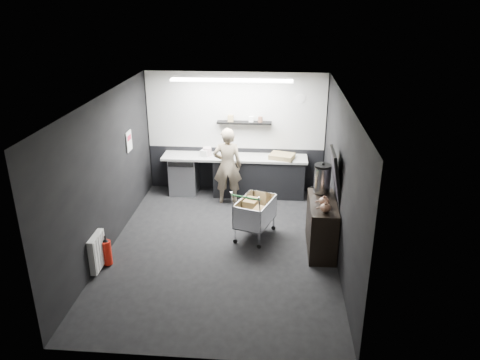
{
  "coord_description": "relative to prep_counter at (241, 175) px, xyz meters",
  "views": [
    {
      "loc": [
        0.92,
        -7.3,
        4.29
      ],
      "look_at": [
        0.29,
        0.4,
        1.16
      ],
      "focal_mm": 35.0,
      "sensor_mm": 36.0,
      "label": 1
    }
  ],
  "objects": [
    {
      "name": "white_container",
      "position": [
        -0.8,
        -0.05,
        0.51
      ],
      "size": [
        0.19,
        0.17,
        0.14
      ],
      "primitive_type": "cube",
      "rotation": [
        0.0,
        0.0,
        -0.34
      ],
      "color": "white",
      "rests_on": "prep_counter"
    },
    {
      "name": "poster",
      "position": [
        -2.12,
        -1.12,
        1.09
      ],
      "size": [
        0.02,
        0.3,
        0.4
      ],
      "primitive_type": "cube",
      "color": "white",
      "rests_on": "wall_left"
    },
    {
      "name": "wall_back",
      "position": [
        -0.14,
        0.33,
        0.89
      ],
      "size": [
        5.5,
        0.0,
        5.5
      ],
      "primitive_type": "plane",
      "rotation": [
        1.57,
        0.0,
        0.0
      ],
      "color": "black",
      "rests_on": "floor"
    },
    {
      "name": "wall_left",
      "position": [
        -2.14,
        -2.42,
        0.89
      ],
      "size": [
        0.0,
        5.5,
        5.5
      ],
      "primitive_type": "plane",
      "rotation": [
        1.57,
        0.0,
        1.57
      ],
      "color": "black",
      "rests_on": "floor"
    },
    {
      "name": "ceiling",
      "position": [
        -0.14,
        -2.42,
        2.24
      ],
      "size": [
        5.5,
        5.5,
        0.0
      ],
      "primitive_type": "plane",
      "rotation": [
        3.14,
        0.0,
        0.0
      ],
      "color": "silver",
      "rests_on": "wall_back"
    },
    {
      "name": "prep_counter",
      "position": [
        0.0,
        0.0,
        0.0
      ],
      "size": [
        3.2,
        0.61,
        0.9
      ],
      "color": "black",
      "rests_on": "floor"
    },
    {
      "name": "wall_right",
      "position": [
        1.86,
        -2.42,
        0.89
      ],
      "size": [
        0.0,
        5.5,
        5.5
      ],
      "primitive_type": "plane",
      "rotation": [
        1.57,
        0.0,
        -1.57
      ],
      "color": "black",
      "rests_on": "floor"
    },
    {
      "name": "shopping_cart",
      "position": [
        0.43,
        -1.96,
        0.03
      ],
      "size": [
        0.82,
        1.09,
        1.01
      ],
      "color": "silver",
      "rests_on": "floor"
    },
    {
      "name": "fire_extinguisher",
      "position": [
        -1.99,
        -3.15,
        -0.2
      ],
      "size": [
        0.16,
        0.16,
        0.53
      ],
      "color": "red",
      "rests_on": "floor"
    },
    {
      "name": "sideboard",
      "position": [
        1.63,
        -2.28,
        0.13
      ],
      "size": [
        0.52,
        1.23,
        1.84
      ],
      "color": "black",
      "rests_on": "floor"
    },
    {
      "name": "kitchen_wall_panel",
      "position": [
        -0.14,
        0.31,
        1.39
      ],
      "size": [
        3.95,
        0.02,
        1.7
      ],
      "primitive_type": "cube",
      "color": "silver",
      "rests_on": "wall_back"
    },
    {
      "name": "wall_clock",
      "position": [
        1.26,
        0.3,
        1.69
      ],
      "size": [
        0.2,
        0.03,
        0.2
      ],
      "primitive_type": "cylinder",
      "rotation": [
        1.57,
        0.0,
        0.0
      ],
      "color": "white",
      "rests_on": "wall_back"
    },
    {
      "name": "cardboard_box",
      "position": [
        0.91,
        -0.05,
        0.49
      ],
      "size": [
        0.6,
        0.52,
        0.1
      ],
      "primitive_type": "cube",
      "rotation": [
        0.0,
        0.0,
        -0.29
      ],
      "color": "#937D4E",
      "rests_on": "prep_counter"
    },
    {
      "name": "floor",
      "position": [
        -0.14,
        -2.42,
        -0.46
      ],
      "size": [
        5.5,
        5.5,
        0.0
      ],
      "primitive_type": "plane",
      "color": "black",
      "rests_on": "ground"
    },
    {
      "name": "floating_shelf",
      "position": [
        0.06,
        0.2,
        1.16
      ],
      "size": [
        1.2,
        0.22,
        0.04
      ],
      "primitive_type": "cube",
      "color": "black",
      "rests_on": "wall_back"
    },
    {
      "name": "person",
      "position": [
        -0.24,
        -0.45,
        0.38
      ],
      "size": [
        0.64,
        0.44,
        1.67
      ],
      "primitive_type": "imported",
      "rotation": [
        0.0,
        0.0,
        3.21
      ],
      "color": "beige",
      "rests_on": "floor"
    },
    {
      "name": "pink_tub",
      "position": [
        -0.74,
        0.0,
        0.54
      ],
      "size": [
        0.19,
        0.19,
        0.19
      ],
      "primitive_type": "cylinder",
      "color": "beige",
      "rests_on": "prep_counter"
    },
    {
      "name": "radiator",
      "position": [
        -2.08,
        -3.32,
        -0.11
      ],
      "size": [
        0.1,
        0.5,
        0.6
      ],
      "primitive_type": "cube",
      "color": "white",
      "rests_on": "wall_left"
    },
    {
      "name": "ceiling_strip",
      "position": [
        -0.14,
        -0.57,
        2.21
      ],
      "size": [
        2.4,
        0.2,
        0.04
      ],
      "primitive_type": "cube",
      "color": "white",
      "rests_on": "ceiling"
    },
    {
      "name": "dado_panel",
      "position": [
        -0.14,
        0.31,
        0.04
      ],
      "size": [
        3.95,
        0.02,
        1.0
      ],
      "primitive_type": "cube",
      "color": "black",
      "rests_on": "wall_back"
    },
    {
      "name": "poster_red_band",
      "position": [
        -2.11,
        -1.12,
        1.16
      ],
      "size": [
        0.02,
        0.22,
        0.1
      ],
      "primitive_type": "cube",
      "color": "red",
      "rests_on": "poster"
    },
    {
      "name": "wall_front",
      "position": [
        -0.14,
        -5.17,
        0.89
      ],
      "size": [
        5.5,
        0.0,
        5.5
      ],
      "primitive_type": "plane",
      "rotation": [
        -1.57,
        0.0,
        0.0
      ],
      "color": "black",
      "rests_on": "floor"
    }
  ]
}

